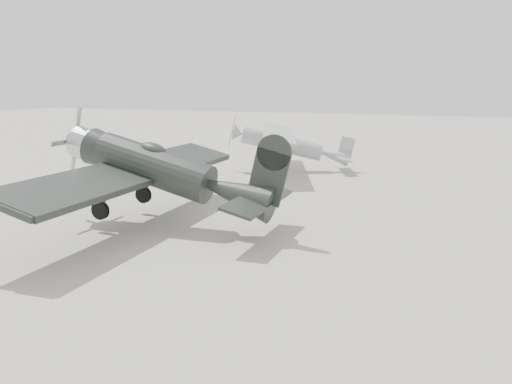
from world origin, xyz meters
The scene contains 3 objects.
ground centered at (0.00, 0.00, 0.00)m, with size 160.00×160.00×0.00m, color #A19C8F.
lowwing_monoplane centered at (-1.56, 2.45, 2.21)m, with size 9.27×12.83×4.18m.
highwing_monoplane centered at (-1.13, 16.39, 1.95)m, with size 7.86×10.87×3.12m.
Camera 1 is at (8.58, -13.85, 5.49)m, focal length 35.00 mm.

